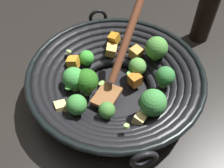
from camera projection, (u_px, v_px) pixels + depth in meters
The scene contains 3 objects.
ground_plane at pixel (115, 94), 0.66m from camera, with size 4.00×4.00×0.00m, color black.
wok at pixel (116, 79), 0.61m from camera, with size 0.42×0.42×0.23m.
soy_sauce_bottle at pixel (206, 14), 0.74m from camera, with size 0.06×0.06×0.21m.
Camera 1 is at (-0.14, 0.39, 0.51)m, focal length 41.32 mm.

